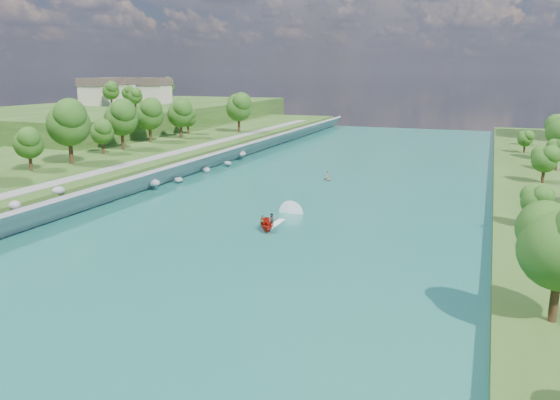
% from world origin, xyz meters
% --- Properties ---
extents(ground, '(260.00, 260.00, 0.00)m').
position_xyz_m(ground, '(0.00, 0.00, 0.00)').
color(ground, '#2D5119').
rests_on(ground, ground).
extents(river_water, '(55.00, 240.00, 0.10)m').
position_xyz_m(river_water, '(0.00, 20.00, 0.05)').
color(river_water, '#185C4D').
rests_on(river_water, ground).
extents(berm_west, '(45.00, 240.00, 3.50)m').
position_xyz_m(berm_west, '(-50.00, 20.00, 1.75)').
color(berm_west, '#2D5119').
rests_on(berm_west, ground).
extents(ridge_west, '(60.00, 120.00, 9.00)m').
position_xyz_m(ridge_west, '(-82.50, 95.00, 4.50)').
color(ridge_west, '#2D5119').
rests_on(ridge_west, ground).
extents(riprap_bank, '(5.06, 236.00, 4.45)m').
position_xyz_m(riprap_bank, '(-25.86, 19.32, 1.82)').
color(riprap_bank, slate).
rests_on(riprap_bank, ground).
extents(riverside_path, '(3.00, 200.00, 0.10)m').
position_xyz_m(riverside_path, '(-32.50, 20.00, 3.55)').
color(riverside_path, gray).
rests_on(riverside_path, berm_west).
extents(ridge_houses, '(29.50, 29.50, 8.40)m').
position_xyz_m(ridge_houses, '(-88.67, 100.00, 13.31)').
color(ridge_houses, beige).
rests_on(ridge_houses, ridge_west).
extents(trees_ridge, '(21.66, 40.71, 9.89)m').
position_xyz_m(trees_ridge, '(-77.29, 93.44, 13.38)').
color(trees_ridge, '#1A5015').
rests_on(trees_ridge, ridge_west).
extents(motorboat, '(3.60, 18.81, 2.09)m').
position_xyz_m(motorboat, '(1.20, 8.54, 0.73)').
color(motorboat, '#A9190D').
rests_on(motorboat, river_water).
extents(raft, '(2.83, 3.15, 1.66)m').
position_xyz_m(raft, '(-0.79, 40.44, 0.47)').
color(raft, '#969A9E').
rests_on(raft, river_water).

